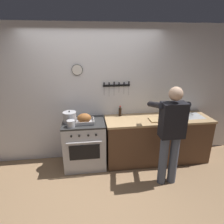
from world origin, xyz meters
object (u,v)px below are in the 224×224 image
person_cook (171,131)px  bottle_cooking_oil (170,111)px  bottle_vinegar (162,112)px  bottle_soy_sauce (120,112)px  stove (85,144)px  roasting_pan (84,119)px  cutting_board (159,120)px  saucepan (71,124)px  stock_pot (70,117)px

person_cook → bottle_cooking_oil: bearing=-13.7°
bottle_vinegar → bottle_soy_sauce: bottle_vinegar is taller
bottle_cooking_oil → stove: bearing=-177.4°
roasting_pan → bottle_soy_sauce: 0.75m
person_cook → cutting_board: bearing=6.1°
bottle_cooking_oil → bottle_soy_sauce: bearing=172.1°
person_cook → stove: bearing=72.5°
saucepan → bottle_cooking_oil: (1.89, 0.27, 0.05)m
roasting_pan → bottle_vinegar: 1.50m
stove → person_cook: (1.37, -0.68, 0.50)m
stove → bottle_vinegar: size_ratio=3.92×
person_cook → bottle_soy_sauce: person_cook is taller
saucepan → cutting_board: (1.61, 0.10, -0.05)m
bottle_cooking_oil → person_cook: bearing=-112.6°
stock_pot → bottle_soy_sauce: (0.95, 0.20, -0.01)m
stock_pot → cutting_board: stock_pot is taller
bottle_cooking_oil → bottle_vinegar: bottle_cooking_oil is taller
roasting_pan → saucepan: bearing=-149.4°
stove → roasting_pan: size_ratio=2.56×
stove → roasting_pan: bearing=-74.5°
stock_pot → saucepan: 0.21m
person_cook → roasting_pan: (-1.35, 0.62, 0.03)m
roasting_pan → cutting_board: bearing=-1.6°
bottle_vinegar → bottle_cooking_oil: bearing=8.9°
bottle_cooking_oil → bottle_vinegar: (-0.17, -0.03, -0.02)m
cutting_board → bottle_cooking_oil: 0.35m
stock_pot → saucepan: stock_pot is taller
bottle_vinegar → roasting_pan: bearing=-175.7°
roasting_pan → stock_pot: bearing=164.1°
bottle_vinegar → stove: bearing=-178.1°
roasting_pan → bottle_vinegar: bottle_vinegar is taller
roasting_pan → stock_pot: (-0.26, 0.07, 0.02)m
cutting_board → bottle_soy_sauce: bearing=155.6°
roasting_pan → bottle_soy_sauce: (0.69, 0.27, 0.00)m
roasting_pan → bottle_cooking_oil: bottle_cooking_oil is taller
roasting_pan → stove: bearing=105.5°
stove → roasting_pan: 0.54m
stove → stock_pot: (-0.24, 0.01, 0.55)m
stove → bottle_cooking_oil: (1.68, 0.08, 0.56)m
roasting_pan → bottle_cooking_oil: bearing=4.8°
stove → bottle_cooking_oil: bottle_cooking_oil is taller
saucepan → bottle_cooking_oil: 1.91m
stock_pot → bottle_vinegar: bearing=1.3°
stove → bottle_soy_sauce: (0.71, 0.21, 0.54)m
saucepan → bottle_cooking_oil: size_ratio=0.50×
saucepan → bottle_vinegar: bearing=8.1°
person_cook → cutting_board: (0.03, 0.58, -0.04)m
bottle_soy_sauce → stock_pot: bearing=-168.2°
bottle_vinegar → cutting_board: bearing=-127.8°
stove → cutting_board: cutting_board is taller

